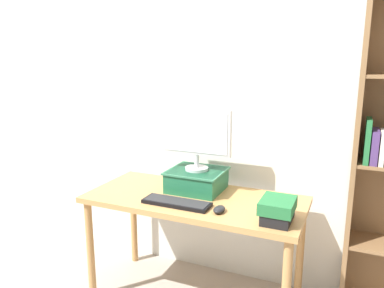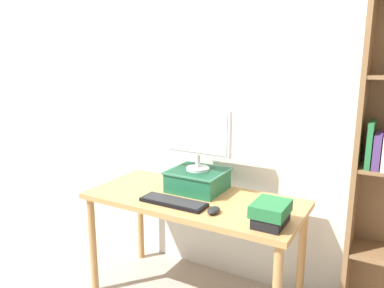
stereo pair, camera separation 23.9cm
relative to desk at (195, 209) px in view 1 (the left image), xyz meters
name	(u,v)px [view 1 (the left image)]	position (x,y,z in m)	size (l,w,h in m)	color
back_wall	(220,102)	(0.00, 0.45, 0.65)	(7.00, 0.08, 2.60)	silver
desk	(195,209)	(0.00, 0.00, 0.00)	(1.39, 0.63, 0.74)	#B7844C
riser_box	(197,179)	(-0.04, 0.13, 0.16)	(0.37, 0.34, 0.14)	#1E6642
computer_monitor	(197,135)	(-0.04, 0.13, 0.46)	(0.47, 0.15, 0.41)	#B7B7BA
keyboard	(177,203)	(-0.05, -0.16, 0.10)	(0.42, 0.14, 0.02)	black
computer_mouse	(219,209)	(0.23, -0.17, 0.10)	(0.06, 0.10, 0.04)	black
book_stack	(278,210)	(0.56, -0.16, 0.15)	(0.18, 0.23, 0.13)	black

